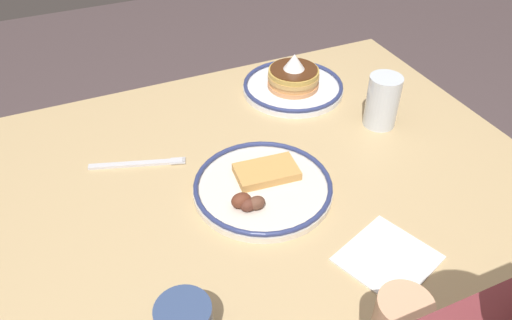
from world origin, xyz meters
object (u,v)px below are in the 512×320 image
Objects in this scene: plate_near_main at (293,83)px; plate_center_pancakes at (263,186)px; fork_near at (138,164)px; drinking_glass at (382,104)px; paper_napkin at (388,258)px.

plate_near_main is 0.93× the size of plate_center_pancakes.
plate_near_main is 1.30× the size of fork_near.
plate_center_pancakes reaches higher than fork_near.
drinking_glass reaches higher than plate_center_pancakes.
drinking_glass is 0.62× the size of fork_near.
paper_napkin is (-0.13, 0.25, -0.01)m from plate_center_pancakes.
plate_near_main is at bearing -100.48° from paper_napkin.
drinking_glass is at bearing 118.93° from plate_near_main.
plate_near_main is 0.40m from plate_center_pancakes.
plate_near_main is 0.58m from paper_napkin.
plate_center_pancakes is 0.28m from fork_near.
plate_near_main is 2.08× the size of drinking_glass.
plate_near_main reaches higher than fork_near.
drinking_glass is (-0.12, 0.21, 0.03)m from plate_near_main.
plate_near_main is at bearing -125.97° from plate_center_pancakes.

